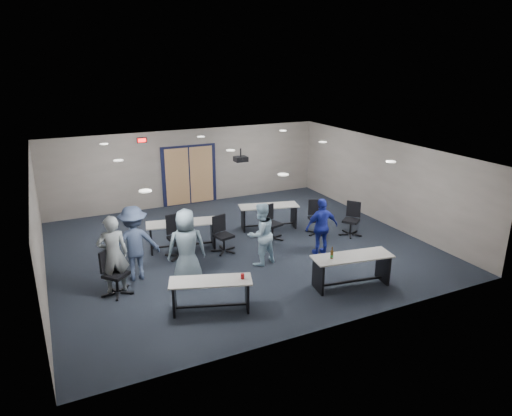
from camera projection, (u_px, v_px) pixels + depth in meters
name	position (u px, v px, depth m)	size (l,w,h in m)	color
floor	(239.00, 247.00, 12.89)	(10.00, 10.00, 0.00)	black
back_wall	(189.00, 167.00, 16.33)	(10.00, 0.04, 2.70)	slate
front_wall	(333.00, 266.00, 8.61)	(10.00, 0.04, 2.70)	slate
left_wall	(38.00, 229.00, 10.43)	(0.04, 9.00, 2.70)	slate
right_wall	(383.00, 181.00, 14.51)	(0.04, 9.00, 2.70)	slate
ceiling	(238.00, 153.00, 12.04)	(10.00, 9.00, 0.04)	silver
double_door	(189.00, 176.00, 16.39)	(2.00, 0.07, 2.20)	black
exit_sign	(142.00, 140.00, 15.28)	(0.32, 0.07, 0.18)	black
ceiling_projector	(241.00, 159.00, 12.69)	(0.35, 0.32, 0.37)	black
ceiling_can_lights	(234.00, 152.00, 12.27)	(6.24, 5.74, 0.02)	silver
table_front_left	(211.00, 290.00, 9.52)	(1.81, 1.10, 0.81)	beige
table_front_right	(351.00, 265.00, 10.53)	(1.95, 0.91, 1.04)	beige
table_back_left	(182.00, 231.00, 12.61)	(2.01, 1.00, 0.78)	beige
table_back_right	(269.00, 213.00, 14.16)	(1.92, 1.03, 0.74)	beige
chair_back_a	(179.00, 237.00, 12.06)	(0.72, 0.72, 1.15)	black
chair_back_b	(224.00, 235.00, 12.40)	(0.63, 0.63, 1.01)	black
chair_back_c	(273.00, 223.00, 13.27)	(0.64, 0.64, 1.02)	black
chair_back_d	(317.00, 218.00, 13.70)	(0.64, 0.64, 1.03)	black
chair_loose_left	(116.00, 273.00, 10.16)	(0.66, 0.66, 1.05)	black
chair_loose_right	(351.00, 219.00, 13.57)	(0.63, 0.63, 1.01)	black
person_gray	(113.00, 254.00, 10.16)	(0.67, 0.44, 1.83)	gray
person_plaid	(187.00, 247.00, 10.55)	(0.89, 0.58, 1.83)	slate
person_lightblue	(261.00, 234.00, 11.59)	(0.80, 0.62, 1.64)	#C0E7FF
person_navy	(322.00, 227.00, 12.17)	(0.92, 0.38, 1.58)	#1C279B
person_back	(134.00, 243.00, 10.77)	(1.18, 0.68, 1.83)	#3E4D6F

